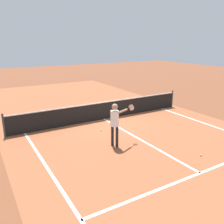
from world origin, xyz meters
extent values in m
plane|color=brown|center=(0.00, 0.00, 0.00)|extent=(60.00, 60.00, 0.00)
cube|color=#9E5433|center=(0.00, 0.00, 0.00)|extent=(10.62, 24.40, 0.00)
cube|color=white|center=(-4.11, -5.95, 0.00)|extent=(0.10, 11.89, 0.01)
cube|color=white|center=(0.00, -6.40, 0.00)|extent=(8.22, 0.10, 0.01)
cube|color=white|center=(0.00, -3.20, 0.00)|extent=(0.10, 6.40, 0.01)
cylinder|color=#33383D|center=(-4.94, 0.00, 0.54)|extent=(0.09, 0.09, 1.07)
cylinder|color=#33383D|center=(4.94, 0.00, 0.54)|extent=(0.09, 0.09, 1.07)
cube|color=black|center=(0.00, 0.00, 0.46)|extent=(9.88, 0.02, 0.91)
cube|color=white|center=(0.00, 0.00, 0.94)|extent=(9.88, 0.03, 0.05)
cylinder|color=black|center=(-1.34, -3.17, 0.43)|extent=(0.11, 0.11, 0.87)
cylinder|color=black|center=(-1.25, -3.37, 0.43)|extent=(0.11, 0.11, 0.87)
cylinder|color=white|center=(-1.30, -3.27, 1.17)|extent=(0.32, 0.32, 0.61)
sphere|color=#A87A5B|center=(-1.30, -3.27, 1.64)|extent=(0.24, 0.24, 0.24)
cylinder|color=#A87A5B|center=(-1.37, -3.12, 1.18)|extent=(0.08, 0.08, 0.59)
cylinder|color=#A87A5B|center=(-0.96, -3.31, 1.43)|extent=(0.57, 0.31, 0.08)
cylinder|color=black|center=(-0.59, -3.15, 1.43)|extent=(0.21, 0.11, 0.03)
torus|color=red|center=(-0.37, -3.05, 1.43)|extent=(0.27, 0.13, 0.28)
cylinder|color=silver|center=(-0.37, -3.05, 1.43)|extent=(0.10, 0.23, 0.25)
sphere|color=#CCE033|center=(-0.95, -1.47, 0.03)|extent=(0.07, 0.07, 0.07)
sphere|color=#CCE033|center=(0.99, -5.60, 0.03)|extent=(0.07, 0.07, 0.07)
camera|label=1|loc=(-5.85, -10.78, 4.04)|focal=38.33mm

